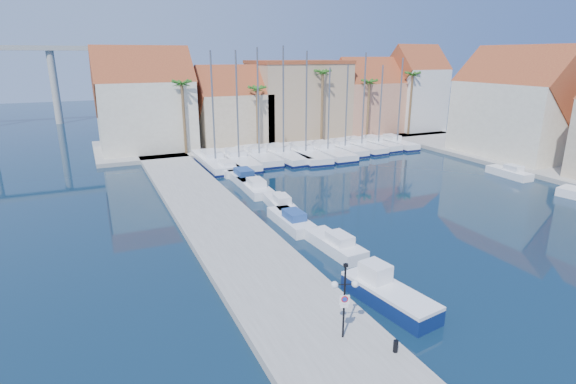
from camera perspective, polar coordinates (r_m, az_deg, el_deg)
name	(u,v)px	position (r m, az deg, el deg)	size (l,w,h in m)	color
ground	(462,299)	(26.92, 21.24, -12.57)	(260.00, 260.00, 0.00)	black
quay_west	(230,235)	(33.05, -7.43, -5.40)	(6.00, 77.00, 0.50)	gray
shore_north	(280,139)	(70.68, -0.97, 6.81)	(54.00, 16.00, 0.50)	gray
lamp_post	(345,290)	(20.29, 7.21, -12.19)	(1.20, 0.62, 3.68)	black
bollard	(396,346)	(20.91, 13.50, -18.51)	(0.22, 0.22, 0.55)	black
fishing_boat	(387,293)	(24.97, 12.47, -12.43)	(2.72, 5.90, 1.99)	#0D1F50
motorboat_west_0	(336,244)	(30.75, 6.08, -6.58)	(2.07, 5.44, 1.40)	white
motorboat_west_1	(292,220)	(34.83, 0.45, -3.60)	(1.81, 5.56, 1.40)	white
motorboat_west_2	(280,204)	(38.62, -0.98, -1.50)	(2.17, 5.30, 1.40)	white
motorboat_west_3	(255,187)	(43.73, -4.25, 0.68)	(2.25, 6.28, 1.40)	white
motorboat_west_4	(242,176)	(47.75, -5.83, 2.05)	(2.22, 6.86, 1.40)	white
motorboat_west_5	(226,168)	(51.50, -7.93, 3.07)	(2.27, 6.25, 1.40)	white
motorboat_east_1	(510,172)	(54.64, 26.32, 2.26)	(1.73, 5.10, 1.40)	white
sailboat_0	(214,161)	(54.75, -9.37, 3.91)	(3.05, 11.56, 13.28)	white
sailboat_1	(238,159)	(55.17, -6.42, 4.14)	(3.58, 11.30, 13.32)	white
sailboat_2	(258,156)	(57.04, -3.89, 4.64)	(2.97, 10.73, 13.66)	white
sailboat_3	(281,154)	(57.77, -0.88, 4.83)	(3.80, 11.45, 13.84)	white
sailboat_4	(304,153)	(58.55, 2.01, 4.97)	(4.08, 12.11, 13.26)	white
sailboat_5	(325,151)	(60.04, 4.76, 5.21)	(3.10, 11.55, 11.27)	white
sailboat_6	(343,148)	(62.10, 6.99, 5.57)	(2.51, 9.22, 11.57)	white
sailboat_7	(359,146)	(64.05, 9.02, 5.85)	(3.29, 9.86, 13.09)	white
sailboat_8	(376,144)	(65.88, 11.13, 6.04)	(2.84, 8.82, 11.47)	white
sailboat_9	(395,143)	(67.24, 13.42, 6.13)	(2.42, 8.61, 12.41)	white
building_0	(145,104)	(63.61, -17.68, 10.59)	(12.30, 9.00, 13.50)	beige
building_1	(232,109)	(66.26, -7.10, 10.41)	(10.30, 8.00, 11.00)	tan
building_2	(298,99)	(71.11, 1.27, 11.75)	(14.20, 10.20, 11.50)	tan
building_3	(366,99)	(76.25, 9.94, 11.56)	(10.30, 8.00, 12.00)	tan
building_4	(415,91)	(80.77, 15.81, 12.27)	(8.30, 8.00, 14.00)	silver
building_6	(518,107)	(63.95, 27.13, 9.57)	(9.00, 14.30, 13.50)	beige
palm_0	(182,86)	(59.12, -13.33, 12.99)	(2.60, 2.60, 10.15)	brown
palm_1	(257,91)	(61.93, -3.96, 12.68)	(2.60, 2.60, 9.15)	brown
palm_2	(323,75)	(65.98, 4.43, 14.57)	(2.60, 2.60, 11.15)	brown
palm_3	(369,84)	(70.24, 10.30, 13.35)	(2.60, 2.60, 9.65)	brown
palm_4	(413,76)	(75.00, 15.55, 13.95)	(2.60, 2.60, 10.65)	brown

